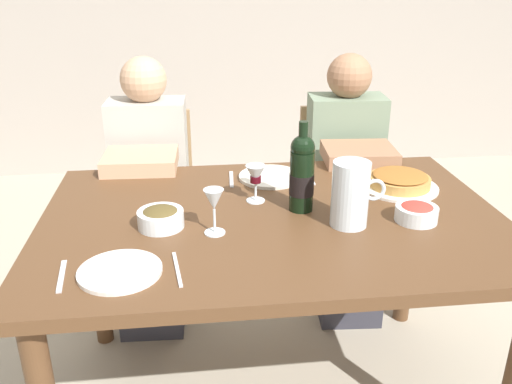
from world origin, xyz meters
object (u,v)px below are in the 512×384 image
Objects in this scene: salad_bowl at (417,212)px; dinner_plate_left_setting at (120,271)px; wine_glass_right_diner at (256,176)px; chair_left at (155,190)px; wine_glass_left_diner at (214,202)px; olive_bowl at (161,217)px; wine_bottle at (302,173)px; diner_right at (348,179)px; dinner_plate_right_setting at (271,177)px; dining_table at (273,240)px; baked_tart at (400,181)px; water_pitcher at (350,198)px; chair_right at (336,184)px; diner_left at (148,186)px.

salad_bowl is 0.60× the size of dinner_plate_left_setting.
chair_left is at bearing 117.25° from wine_glass_right_diner.
wine_glass_left_diner is at bearing 38.05° from dinner_plate_left_setting.
wine_glass_right_diner is (0.32, 0.16, 0.06)m from olive_bowl.
salad_bowl is at bearing -3.59° from olive_bowl.
wine_bottle reaches higher than wine_glass_right_diner.
salad_bowl is 0.64m from wine_glass_left_diner.
dinner_plate_left_setting is 1.32m from diner_right.
wine_glass_right_diner is at bearing 27.46° from olive_bowl.
dinner_plate_left_setting is 0.81m from dinner_plate_right_setting.
wine_glass_left_diner is at bearing -151.12° from dining_table.
wine_bottle is 0.26× the size of diner_right.
wine_bottle is at bearing -160.41° from baked_tart.
wine_glass_right_diner is at bearing 148.96° from wine_bottle.
wine_glass_left_diner is at bearing -157.76° from baked_tart.
diner_right is (0.90, 0.95, -0.15)m from dinner_plate_left_setting.
water_pitcher reaches higher than chair_left.
wine_bottle reaches higher than salad_bowl.
water_pitcher is 0.38m from baked_tart.
salad_bowl is at bearing 93.56° from chair_right.
wine_bottle is 1.10m from chair_left.
olive_bowl is 0.16× the size of chair_right.
chair_left is (-0.49, 0.57, -0.27)m from dinner_plate_right_setting.
wine_bottle is 0.66m from dinner_plate_left_setting.
wine_glass_left_diner is 0.85m from diner_left.
wine_glass_left_diner reaches higher than dinner_plate_right_setting.
wine_bottle is 0.47m from olive_bowl.
wine_bottle is 0.19m from water_pitcher.
olive_bowl is 0.12× the size of diner_right.
wine_bottle reaches higher than chair_left.
wine_bottle is 2.11× the size of olive_bowl.
chair_right is (0.90, -0.02, 0.00)m from chair_left.
dinner_plate_right_setting is (-0.19, 0.43, -0.09)m from water_pitcher.
baked_tart is 1.96× the size of olive_bowl.
chair_left is (-0.09, 0.95, -0.30)m from olive_bowl.
dinner_plate_right_setting is at bearing 42.12° from diner_right.
dinner_plate_right_setting is 0.53m from diner_right.
olive_bowl is (-0.58, 0.05, -0.06)m from water_pitcher.
wine_glass_left_diner is 0.16× the size of chair_left.
dining_table is 0.31m from water_pitcher.
diner_right is (-0.00, 0.74, -0.17)m from salad_bowl.
olive_bowl is at bearing 52.74° from chair_right.
salad_bowl is 0.93m from dinner_plate_left_setting.
water_pitcher is at bearing -66.33° from dinner_plate_right_setting.
baked_tart is at bearing 14.40° from olive_bowl.
diner_right is (0.80, 0.69, -0.18)m from olive_bowl.
chair_left reaches higher than dining_table.
wine_glass_left_diner is 0.12× the size of diner_right.
chair_right is at bearing 56.59° from wine_glass_left_diner.
olive_bowl is 1.07m from diner_right.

